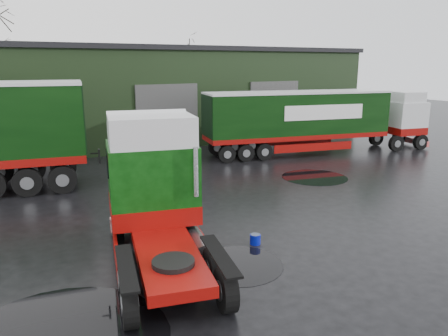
# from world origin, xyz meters

# --- Properties ---
(ground) EXTENTS (100.00, 100.00, 0.00)m
(ground) POSITION_xyz_m (0.00, 0.00, 0.00)
(ground) COLOR black
(warehouse) EXTENTS (32.40, 12.40, 6.30)m
(warehouse) POSITION_xyz_m (2.00, 20.00, 3.16)
(warehouse) COLOR black
(warehouse) RESTS_ON ground
(hero_tractor) EXTENTS (4.08, 6.75, 3.91)m
(hero_tractor) POSITION_xyz_m (-4.50, -1.01, 1.96)
(hero_tractor) COLOR #0A390A
(hero_tractor) RESTS_ON ground
(lorry_right) EXTENTS (14.25, 5.51, 3.70)m
(lorry_right) POSITION_xyz_m (8.00, 9.00, 1.85)
(lorry_right) COLOR silver
(lorry_right) RESTS_ON ground
(wash_bucket) EXTENTS (0.38, 0.38, 0.30)m
(wash_bucket) POSITION_xyz_m (-1.47, -0.72, 0.15)
(wash_bucket) COLOR #07109B
(wash_bucket) RESTS_ON ground
(tree_back_b) EXTENTS (4.40, 4.40, 7.50)m
(tree_back_b) POSITION_xyz_m (10.00, 30.00, 3.75)
(tree_back_b) COLOR black
(tree_back_b) RESTS_ON ground
(puddle_0) EXTENTS (2.44, 2.44, 0.01)m
(puddle_0) POSITION_xyz_m (-2.65, -1.64, 0.00)
(puddle_0) COLOR black
(puddle_0) RESTS_ON ground
(puddle_1) EXTENTS (3.07, 3.07, 0.01)m
(puddle_1) POSITION_xyz_m (5.31, 4.33, 0.00)
(puddle_1) COLOR black
(puddle_1) RESTS_ON ground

